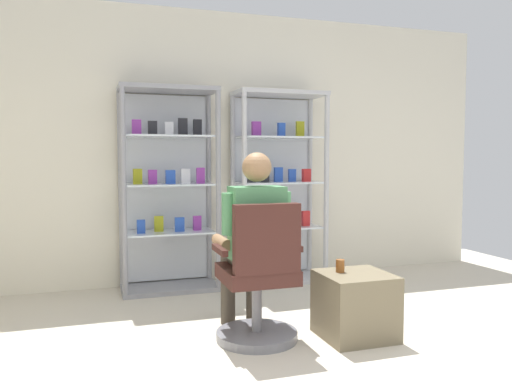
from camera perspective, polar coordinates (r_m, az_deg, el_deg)
The scene contains 7 objects.
back_wall at distance 5.25m, azimuth -4.21°, elevation 4.93°, with size 6.00×0.10×2.70m, color silver.
display_cabinet_left at distance 4.92m, azimuth -9.75°, elevation 0.49°, with size 0.90×0.45×1.90m.
display_cabinet_right at distance 5.19m, azimuth 2.34°, elevation 0.67°, with size 0.90×0.45×1.90m.
office_chair at distance 3.51m, azimuth 0.38°, elevation -10.34°, with size 0.56×0.56×0.96m.
seated_shopkeeper at distance 3.60m, azimuth -0.44°, elevation -4.81°, with size 0.49×0.57×1.29m.
storage_crate at distance 3.72m, azimuth 10.97°, elevation -12.27°, with size 0.48×0.46×0.45m, color #72664C.
tea_glass at distance 3.68m, azimuth 9.34°, elevation -8.10°, with size 0.06×0.06×0.09m, color brown.
Camera 1 is at (-1.27, -2.09, 1.26)m, focal length 35.97 mm.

